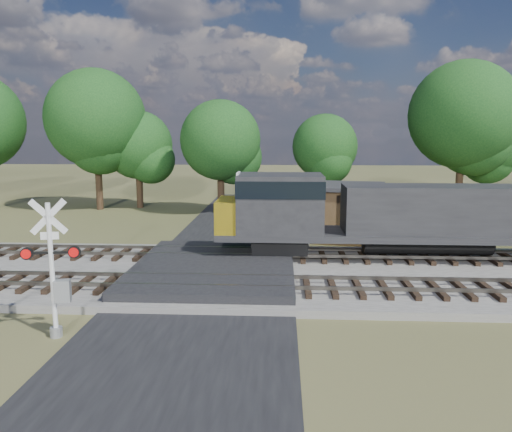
{
  "coord_description": "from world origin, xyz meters",
  "views": [
    {
      "loc": [
        2.98,
        -20.96,
        6.34
      ],
      "look_at": [
        1.77,
        2.0,
        2.51
      ],
      "focal_mm": 35.0,
      "sensor_mm": 36.0,
      "label": 1
    }
  ],
  "objects": [
    {
      "name": "ground",
      "position": [
        0.0,
        0.0,
        0.0
      ],
      "size": [
        160.0,
        160.0,
        0.0
      ],
      "primitive_type": "plane",
      "color": "#424625",
      "rests_on": "ground"
    },
    {
      "name": "ballast_bed",
      "position": [
        10.0,
        0.5,
        0.15
      ],
      "size": [
        140.0,
        10.0,
        0.3
      ],
      "primitive_type": "cube",
      "color": "gray",
      "rests_on": "ground"
    },
    {
      "name": "road",
      "position": [
        0.0,
        0.0,
        0.04
      ],
      "size": [
        7.0,
        60.0,
        0.08
      ],
      "primitive_type": "cube",
      "color": "black",
      "rests_on": "ground"
    },
    {
      "name": "crossing_panel",
      "position": [
        0.0,
        0.5,
        0.32
      ],
      "size": [
        7.0,
        9.0,
        0.62
      ],
      "primitive_type": "cube",
      "color": "#262628",
      "rests_on": "ground"
    },
    {
      "name": "track_near",
      "position": [
        3.12,
        -2.0,
        0.41
      ],
      "size": [
        140.0,
        2.6,
        0.33
      ],
      "color": "black",
      "rests_on": "ballast_bed"
    },
    {
      "name": "track_far",
      "position": [
        3.12,
        3.0,
        0.41
      ],
      "size": [
        140.0,
        2.6,
        0.33
      ],
      "color": "black",
      "rests_on": "ballast_bed"
    },
    {
      "name": "crossing_signal_near",
      "position": [
        -3.99,
        -6.42,
        1.83
      ],
      "size": [
        1.76,
        0.5,
        4.4
      ],
      "rotation": [
        0.0,
        0.0,
        0.21
      ],
      "color": "silver",
      "rests_on": "ground"
    },
    {
      "name": "crossing_signal_far",
      "position": [
        4.28,
        6.54,
        1.74
      ],
      "size": [
        1.67,
        0.47,
        4.19
      ],
      "rotation": [
        0.0,
        0.0,
        2.94
      ],
      "color": "silver",
      "rests_on": "ground"
    },
    {
      "name": "equipment_shed",
      "position": [
        6.69,
        9.15,
        1.67
      ],
      "size": [
        5.67,
        5.67,
        3.3
      ],
      "rotation": [
        0.0,
        0.0,
        -0.19
      ],
      "color": "#41301C",
      "rests_on": "ground"
    },
    {
      "name": "treeline",
      "position": [
        3.12,
        19.68,
        6.79
      ],
      "size": [
        80.81,
        11.79,
        11.89
      ],
      "color": "black",
      "rests_on": "ground"
    }
  ]
}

